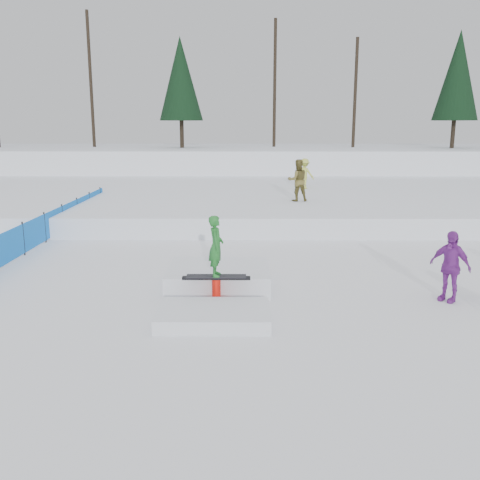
{
  "coord_description": "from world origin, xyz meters",
  "views": [
    {
      "loc": [
        0.58,
        -12.08,
        4.17
      ],
      "look_at": [
        0.5,
        2.0,
        1.1
      ],
      "focal_mm": 40.0,
      "sensor_mm": 36.0,
      "label": 1
    }
  ],
  "objects_px": {
    "safety_fence": "(45,227)",
    "walker_ygreen": "(304,174)",
    "spectator_purple": "(450,266)",
    "jib_rail_feature": "(218,284)",
    "walker_olive": "(298,180)"
  },
  "relations": [
    {
      "from": "jib_rail_feature",
      "to": "walker_ygreen",
      "type": "bearing_deg",
      "value": 76.14
    },
    {
      "from": "walker_olive",
      "to": "spectator_purple",
      "type": "bearing_deg",
      "value": 93.99
    },
    {
      "from": "spectator_purple",
      "to": "jib_rail_feature",
      "type": "height_order",
      "value": "jib_rail_feature"
    },
    {
      "from": "safety_fence",
      "to": "jib_rail_feature",
      "type": "height_order",
      "value": "jib_rail_feature"
    },
    {
      "from": "safety_fence",
      "to": "spectator_purple",
      "type": "distance_m",
      "value": 13.6
    },
    {
      "from": "safety_fence",
      "to": "jib_rail_feature",
      "type": "relative_size",
      "value": 3.64
    },
    {
      "from": "walker_ygreen",
      "to": "jib_rail_feature",
      "type": "height_order",
      "value": "walker_ygreen"
    },
    {
      "from": "walker_ygreen",
      "to": "spectator_purple",
      "type": "distance_m",
      "value": 16.11
    },
    {
      "from": "walker_ygreen",
      "to": "spectator_purple",
      "type": "bearing_deg",
      "value": 124.95
    },
    {
      "from": "walker_ygreen",
      "to": "jib_rail_feature",
      "type": "relative_size",
      "value": 0.36
    },
    {
      "from": "safety_fence",
      "to": "spectator_purple",
      "type": "xyz_separation_m",
      "value": [
        12.0,
        -6.39,
        0.31
      ]
    },
    {
      "from": "walker_olive",
      "to": "spectator_purple",
      "type": "distance_m",
      "value": 11.64
    },
    {
      "from": "spectator_purple",
      "to": "jib_rail_feature",
      "type": "bearing_deg",
      "value": -135.78
    },
    {
      "from": "safety_fence",
      "to": "walker_ygreen",
      "type": "xyz_separation_m",
      "value": [
        10.32,
        9.62,
        1.04
      ]
    },
    {
      "from": "walker_olive",
      "to": "jib_rail_feature",
      "type": "distance_m",
      "value": 11.51
    }
  ]
}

